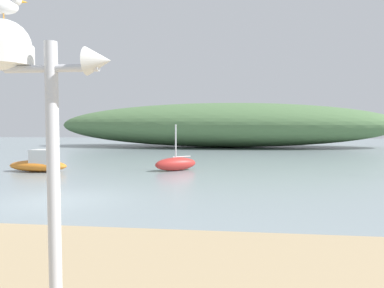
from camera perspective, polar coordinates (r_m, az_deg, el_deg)
ground_plane at (r=12.98m, az=-20.80°, el=-8.60°), size 120.00×120.00×0.00m
distant_hill at (r=42.07m, az=5.30°, el=3.10°), size 40.30×11.64×5.25m
mast_structure at (r=3.67m, az=-25.99°, el=8.93°), size 1.29×0.52×3.36m
seagull_on_radar at (r=3.90m, az=-28.17°, el=19.39°), size 0.33×0.23×0.24m
sailboat_inner_mooring at (r=19.96m, az=-2.66°, el=-3.25°), size 2.56×2.24×2.63m
motorboat_by_sandbar at (r=21.27m, az=-23.66°, el=-2.93°), size 3.43×1.39×1.24m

